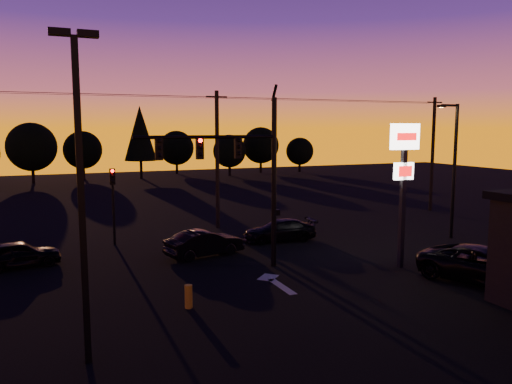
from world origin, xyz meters
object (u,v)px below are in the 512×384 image
traffic_signal_mast (242,165)px  suv_parked (486,265)px  pylon_sign (404,164)px  streetlight (453,165)px  secondary_signal (113,195)px  bollard (189,296)px  car_left (19,254)px  car_right (280,230)px  car_mid (205,243)px  parking_lot_light (80,177)px

traffic_signal_mast → suv_parked: bearing=-33.6°
suv_parked → traffic_signal_mast: bearing=122.9°
pylon_sign → streetlight: 8.00m
secondary_signal → bollard: secondary_signal is taller
streetlight → suv_parked: streetlight is taller
car_left → pylon_sign: bearing=-122.7°
streetlight → bollard: streetlight is taller
traffic_signal_mast → pylon_sign: (7.10, -2.49, -0.02)m
traffic_signal_mast → car_left: traffic_signal_mast is taller
pylon_sign → car_right: bearing=111.6°
car_mid → pylon_sign: bearing=-138.5°
car_mid → suv_parked: suv_parked is taller
pylon_sign → parking_lot_light: bearing=-162.8°
traffic_signal_mast → pylon_sign: size_ratio=1.26×
suv_parked → parking_lot_light: bearing=160.4°
car_right → suv_parked: bearing=30.4°
parking_lot_light → car_mid: bearing=57.3°
secondary_signal → streetlight: bearing=-17.6°
streetlight → suv_parked: (-5.14, -7.40, -3.65)m
secondary_signal → car_right: size_ratio=1.01×
pylon_sign → streetlight: streetlight is taller
bollard → suv_parked: 12.68m
bollard → parking_lot_light: bearing=-140.6°
traffic_signal_mast → car_right: size_ratio=1.99×
traffic_signal_mast → car_right: traffic_signal_mast is taller
traffic_signal_mast → streetlight: (14.01, 1.51, -0.52)m
bollard → car_right: (7.85, 8.73, 0.19)m
streetlight → car_mid: 15.46m
car_left → car_mid: (8.79, -1.32, 0.03)m
streetlight → pylon_sign: bearing=-149.9°
bollard → suv_parked: bearing=-9.0°
pylon_sign → bollard: bearing=-172.5°
pylon_sign → car_mid: bearing=144.8°
secondary_signal → suv_parked: size_ratio=0.79×
streetlight → parking_lot_light: bearing=-158.3°
car_mid → car_right: (5.10, 1.68, -0.05)m
traffic_signal_mast → parking_lot_light: parking_lot_light is taller
car_mid → car_right: car_mid is taller
suv_parked → car_right: bearing=90.1°
pylon_sign → bollard: pylon_sign is taller
secondary_signal → pylon_sign: 15.75m
parking_lot_light → suv_parked: size_ratio=1.65×
car_left → car_right: size_ratio=0.87×
secondary_signal → car_left: 6.09m
secondary_signal → car_mid: size_ratio=1.06×
secondary_signal → parking_lot_light: size_ratio=0.48×
car_mid → car_right: 5.37m
parking_lot_light → car_left: 12.56m
parking_lot_light → streetlight: 23.05m
traffic_signal_mast → streetlight: bearing=6.1°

